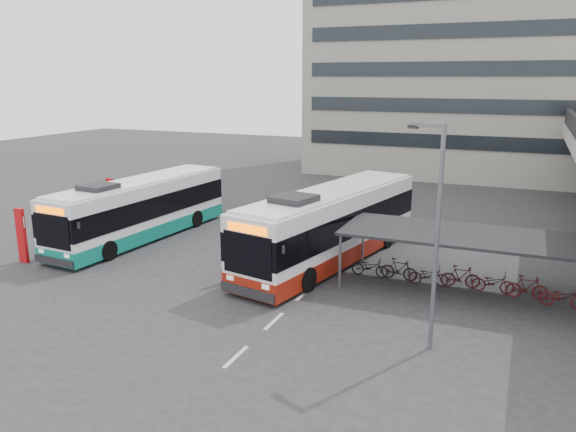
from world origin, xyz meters
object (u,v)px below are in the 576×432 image
at_px(lamp_post, 435,225).
at_px(bus_teal, 141,209).
at_px(pedestrian, 227,263).
at_px(bus_main, 331,226).

bearing_deg(lamp_post, bus_teal, 177.45).
height_order(pedestrian, lamp_post, lamp_post).
relative_size(bus_main, pedestrian, 7.36).
relative_size(bus_main, lamp_post, 1.78).
height_order(bus_main, bus_teal, bus_main).
bearing_deg(pedestrian, bus_teal, 86.52).
bearing_deg(bus_teal, bus_main, 5.83).
relative_size(bus_teal, pedestrian, 6.81).
bearing_deg(bus_main, lamp_post, -39.33).
xyz_separation_m(bus_teal, pedestrian, (7.98, -4.41, -0.77)).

